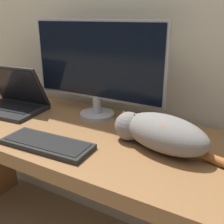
{
  "coord_description": "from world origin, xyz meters",
  "views": [
    {
      "loc": [
        0.71,
        -0.56,
        1.26
      ],
      "look_at": [
        0.23,
        0.28,
        0.91
      ],
      "focal_mm": 42.0,
      "sensor_mm": 36.0,
      "label": 1
    }
  ],
  "objects_px": {
    "monitor": "(96,66)",
    "cat": "(161,132)",
    "external_keyboard": "(47,144)",
    "laptop": "(12,101)"
  },
  "relations": [
    {
      "from": "monitor",
      "to": "cat",
      "type": "distance_m",
      "value": 0.47
    },
    {
      "from": "laptop",
      "to": "external_keyboard",
      "type": "distance_m",
      "value": 0.51
    },
    {
      "from": "monitor",
      "to": "laptop",
      "type": "height_order",
      "value": "monitor"
    },
    {
      "from": "monitor",
      "to": "laptop",
      "type": "distance_m",
      "value": 0.52
    },
    {
      "from": "monitor",
      "to": "external_keyboard",
      "type": "bearing_deg",
      "value": -89.11
    },
    {
      "from": "monitor",
      "to": "external_keyboard",
      "type": "xyz_separation_m",
      "value": [
        0.01,
        -0.37,
        -0.25
      ]
    },
    {
      "from": "cat",
      "to": "laptop",
      "type": "bearing_deg",
      "value": -168.25
    },
    {
      "from": "monitor",
      "to": "cat",
      "type": "relative_size",
      "value": 1.2
    },
    {
      "from": "external_keyboard",
      "to": "monitor",
      "type": "bearing_deg",
      "value": 87.6
    },
    {
      "from": "external_keyboard",
      "to": "cat",
      "type": "height_order",
      "value": "cat"
    }
  ]
}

